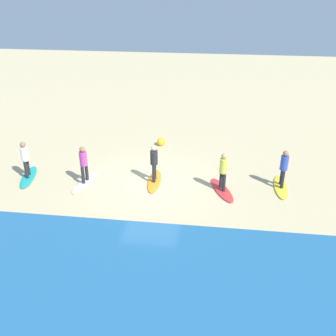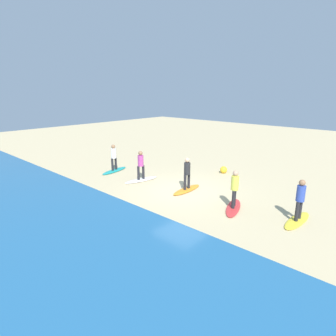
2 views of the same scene
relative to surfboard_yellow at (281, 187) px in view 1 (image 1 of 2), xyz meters
name	(u,v)px [view 1 (image 1 of 2)]	position (x,y,z in m)	size (l,w,h in m)	color
ground_plane	(151,183)	(5.57, 0.31, -0.04)	(60.00, 60.00, 0.00)	#CCB789
surfboard_yellow	(281,187)	(0.00, 0.00, 0.00)	(2.10, 0.56, 0.09)	yellow
surfer_yellow	(284,166)	(0.00, 0.00, 0.99)	(0.32, 0.46, 1.64)	#232328
surfboard_red	(222,190)	(2.49, 0.59, 0.00)	(2.10, 0.56, 0.09)	red
surfer_red	(223,169)	(2.49, 0.59, 0.99)	(0.32, 0.44, 1.64)	#232328
surfboard_orange	(154,181)	(5.43, 0.17, 0.00)	(2.10, 0.56, 0.09)	orange
surfer_orange	(154,161)	(5.43, 0.17, 0.99)	(0.32, 0.46, 1.64)	#232328
surfboard_white	(86,182)	(8.37, 0.66, 0.00)	(2.10, 0.56, 0.09)	white
surfer_white	(84,162)	(8.37, 0.66, 0.99)	(0.32, 0.45, 1.64)	#232328
surfboard_teal	(29,177)	(11.06, 0.51, 0.00)	(2.10, 0.56, 0.09)	teal
surfer_teal	(25,157)	(11.06, 0.51, 0.99)	(0.32, 0.45, 1.64)	#232328
beach_ball	(161,142)	(5.70, -3.83, 0.17)	(0.44, 0.44, 0.44)	yellow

